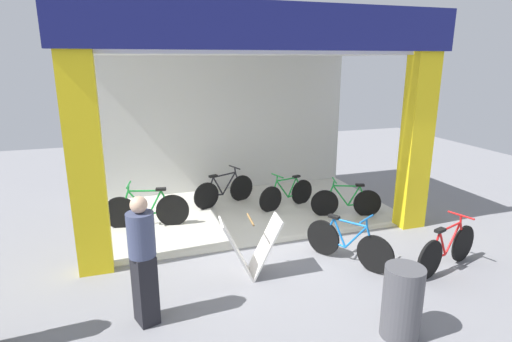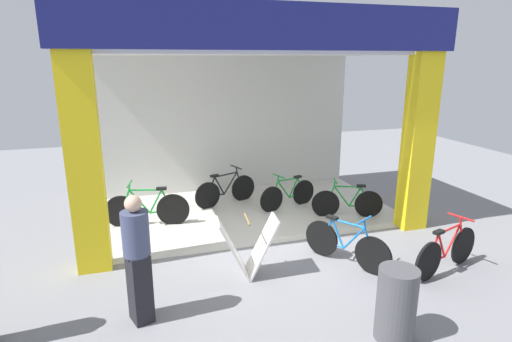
{
  "view_description": "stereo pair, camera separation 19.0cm",
  "coord_description": "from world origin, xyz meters",
  "views": [
    {
      "loc": [
        -2.4,
        -6.41,
        3.23
      ],
      "look_at": [
        0.0,
        0.87,
        1.15
      ],
      "focal_mm": 29.05,
      "sensor_mm": 36.0,
      "label": 1
    },
    {
      "loc": [
        -2.22,
        -6.46,
        3.23
      ],
      "look_at": [
        0.0,
        0.87,
        1.15
      ],
      "focal_mm": 29.05,
      "sensor_mm": 36.0,
      "label": 2
    }
  ],
  "objects": [
    {
      "name": "bicycle_parked_1",
      "position": [
        2.32,
        -1.7,
        0.34
      ],
      "size": [
        1.5,
        0.55,
        0.86
      ],
      "color": "black",
      "rests_on": "ground"
    },
    {
      "name": "pedestrian_1",
      "position": [
        -2.27,
        -1.61,
        0.86
      ],
      "size": [
        0.42,
        0.42,
        1.68
      ],
      "color": "black",
      "rests_on": "ground"
    },
    {
      "name": "bicycle_parked_0",
      "position": [
        0.94,
        -1.02,
        0.34
      ],
      "size": [
        0.83,
        1.36,
        0.86
      ],
      "color": "black",
      "rests_on": "ground"
    },
    {
      "name": "bicycle_inside_1",
      "position": [
        0.99,
        1.68,
        0.32
      ],
      "size": [
        1.42,
        0.5,
        0.81
      ],
      "color": "black",
      "rests_on": "ground"
    },
    {
      "name": "sandwich_board_sign",
      "position": [
        -0.68,
        -0.92,
        0.47
      ],
      "size": [
        0.95,
        0.56,
        0.94
      ],
      "color": "silver",
      "rests_on": "ground"
    },
    {
      "name": "ground_plane",
      "position": [
        0.0,
        0.0,
        0.0
      ],
      "size": [
        20.75,
        20.75,
        0.0
      ],
      "primitive_type": "plane",
      "color": "gray",
      "rests_on": "ground"
    },
    {
      "name": "bicycle_inside_2",
      "position": [
        -2.05,
        1.53,
        0.36
      ],
      "size": [
        1.63,
        0.46,
        0.91
      ],
      "color": "black",
      "rests_on": "ground"
    },
    {
      "name": "bicycle_inside_3",
      "position": [
        1.98,
        0.81,
        0.33
      ],
      "size": [
        1.42,
        0.53,
        0.81
      ],
      "color": "black",
      "rests_on": "ground"
    },
    {
      "name": "shop_facade",
      "position": [
        0.0,
        1.84,
        2.2
      ],
      "size": [
        6.57,
        3.81,
        4.07
      ],
      "color": "beige",
      "rests_on": "ground"
    },
    {
      "name": "trash_bin",
      "position": [
        0.6,
        -2.85,
        0.45
      ],
      "size": [
        0.46,
        0.46,
        0.9
      ],
      "primitive_type": "cylinder",
      "color": "#4C4C51",
      "rests_on": "ground"
    },
    {
      "name": "bicycle_inside_0",
      "position": [
        -0.29,
        2.31,
        0.34
      ],
      "size": [
        1.49,
        0.58,
        0.86
      ],
      "color": "black",
      "rests_on": "ground"
    }
  ]
}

